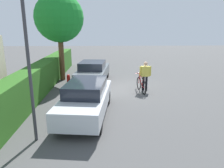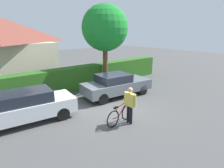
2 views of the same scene
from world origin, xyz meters
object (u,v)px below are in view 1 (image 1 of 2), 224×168
(tree_kerbside, at_px, (59,18))
(bicycle, at_px, (141,85))
(parked_car_far, at_px, (93,71))
(street_lamp, at_px, (27,49))
(parked_car_near, at_px, (86,98))
(person_rider, at_px, (145,74))
(fire_hydrant, at_px, (69,81))

(tree_kerbside, bearing_deg, bicycle, -121.54)
(parked_car_far, relative_size, street_lamp, 0.97)
(bicycle, xyz_separation_m, street_lamp, (-5.19, 4.30, 2.54))
(bicycle, height_order, street_lamp, street_lamp)
(parked_car_near, height_order, person_rider, person_rider)
(parked_car_near, distance_m, bicycle, 4.29)
(parked_car_far, relative_size, person_rider, 2.70)
(person_rider, bearing_deg, street_lamp, 140.37)
(parked_car_far, distance_m, person_rider, 3.63)
(parked_car_far, distance_m, street_lamp, 7.87)
(tree_kerbside, bearing_deg, person_rider, -117.62)
(parked_car_near, xyz_separation_m, tree_kerbside, (6.28, 2.17, 3.36))
(bicycle, xyz_separation_m, tree_kerbside, (3.06, 4.98, 3.71))
(tree_kerbside, bearing_deg, street_lamp, -175.29)
(parked_car_near, relative_size, fire_hydrant, 5.67)
(street_lamp, height_order, fire_hydrant, street_lamp)
(parked_car_far, height_order, street_lamp, street_lamp)
(parked_car_far, xyz_separation_m, fire_hydrant, (-1.15, 1.43, -0.33))
(fire_hydrant, bearing_deg, street_lamp, 179.54)
(parked_car_near, relative_size, bicycle, 2.68)
(person_rider, bearing_deg, tree_kerbside, 62.38)
(bicycle, distance_m, street_lamp, 7.20)
(parked_car_near, height_order, street_lamp, street_lamp)
(parked_car_near, bearing_deg, fire_hydrant, 18.48)
(parked_car_near, relative_size, street_lamp, 0.99)
(parked_car_near, height_order, bicycle, parked_car_near)
(parked_car_far, relative_size, bicycle, 2.63)
(bicycle, bearing_deg, person_rider, -39.54)
(fire_hydrant, bearing_deg, parked_car_far, -51.29)
(parked_car_near, bearing_deg, person_rider, -40.95)
(tree_kerbside, bearing_deg, parked_car_far, -111.19)
(street_lamp, relative_size, tree_kerbside, 0.81)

